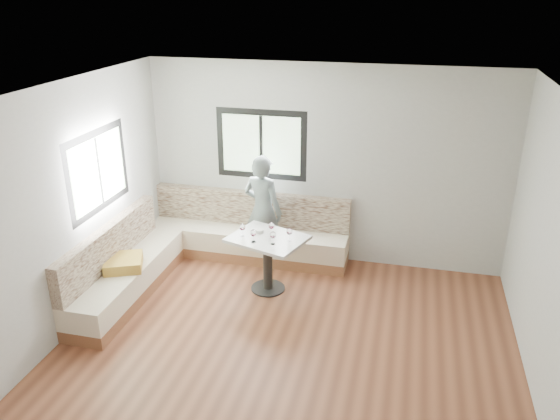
# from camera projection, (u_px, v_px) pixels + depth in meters

# --- Properties ---
(room) EXTENTS (5.01, 5.01, 2.81)m
(room) POSITION_uv_depth(u_px,v_px,m) (276.00, 238.00, 5.37)
(room) COLOR brown
(room) RESTS_ON ground
(banquette) EXTENTS (2.90, 2.80, 0.95)m
(banquette) POSITION_uv_depth(u_px,v_px,m) (197.00, 251.00, 7.51)
(banquette) COLOR brown
(banquette) RESTS_ON ground
(table) EXTENTS (1.09, 0.96, 0.75)m
(table) POSITION_uv_depth(u_px,v_px,m) (268.00, 251.00, 6.99)
(table) COLOR black
(table) RESTS_ON ground
(person) EXTENTS (0.68, 0.54, 1.62)m
(person) POSITION_uv_depth(u_px,v_px,m) (263.00, 211.00, 7.58)
(person) COLOR slate
(person) RESTS_ON ground
(olive_ramekin) EXTENTS (0.11, 0.11, 0.04)m
(olive_ramekin) POSITION_uv_depth(u_px,v_px,m) (260.00, 231.00, 7.05)
(olive_ramekin) COLOR white
(olive_ramekin) RESTS_ON table
(wine_glass_a) EXTENTS (0.08, 0.08, 0.17)m
(wine_glass_a) POSITION_uv_depth(u_px,v_px,m) (242.00, 228.00, 6.91)
(wine_glass_a) COLOR white
(wine_glass_a) RESTS_ON table
(wine_glass_b) EXTENTS (0.08, 0.08, 0.17)m
(wine_glass_b) POSITION_uv_depth(u_px,v_px,m) (253.00, 233.00, 6.75)
(wine_glass_b) COLOR white
(wine_glass_b) RESTS_ON table
(wine_glass_c) EXTENTS (0.08, 0.08, 0.17)m
(wine_glass_c) POSITION_uv_depth(u_px,v_px,m) (273.00, 235.00, 6.70)
(wine_glass_c) COLOR white
(wine_glass_c) RESTS_ON table
(wine_glass_d) EXTENTS (0.08, 0.08, 0.17)m
(wine_glass_d) POSITION_uv_depth(u_px,v_px,m) (272.00, 226.00, 6.96)
(wine_glass_d) COLOR white
(wine_glass_d) RESTS_ON table
(wine_glass_e) EXTENTS (0.08, 0.08, 0.17)m
(wine_glass_e) POSITION_uv_depth(u_px,v_px,m) (289.00, 232.00, 6.80)
(wine_glass_e) COLOR white
(wine_glass_e) RESTS_ON table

